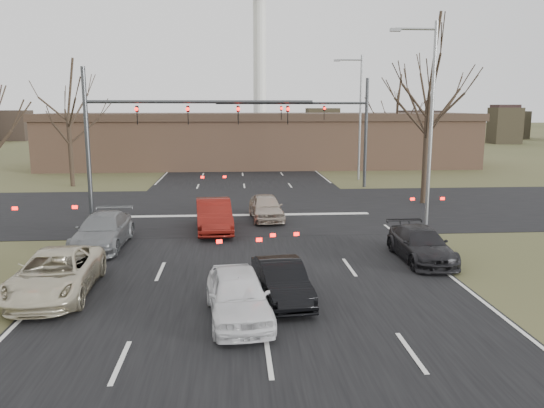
{
  "coord_description": "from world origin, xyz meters",
  "views": [
    {
      "loc": [
        -0.78,
        -15.82,
        5.95
      ],
      "look_at": [
        0.78,
        5.57,
        2.0
      ],
      "focal_mm": 35.0,
      "sensor_mm": 36.0,
      "label": 1
    }
  ],
  "objects_px": {
    "building": "(261,140)",
    "streetlight_right_near": "(428,114)",
    "car_charcoal_sedan": "(421,245)",
    "car_white_sedan": "(238,295)",
    "mast_arm_far": "(328,120)",
    "car_red_ahead": "(214,215)",
    "streetlight_right_far": "(358,111)",
    "car_grey_ahead": "(103,231)",
    "car_silver_ahead": "(266,207)",
    "mast_arm_near": "(149,123)",
    "car_silver_suv": "(55,274)",
    "car_black_hatch": "(282,281)"
  },
  "relations": [
    {
      "from": "building",
      "to": "streetlight_right_near",
      "type": "distance_m",
      "value": 28.97
    },
    {
      "from": "car_charcoal_sedan",
      "to": "car_white_sedan",
      "type": "bearing_deg",
      "value": -144.42
    },
    {
      "from": "mast_arm_far",
      "to": "streetlight_right_near",
      "type": "height_order",
      "value": "streetlight_right_near"
    },
    {
      "from": "building",
      "to": "car_charcoal_sedan",
      "type": "relative_size",
      "value": 9.74
    },
    {
      "from": "car_white_sedan",
      "to": "car_red_ahead",
      "type": "xyz_separation_m",
      "value": [
        -1.07,
        10.91,
        0.06
      ]
    },
    {
      "from": "streetlight_right_far",
      "to": "streetlight_right_near",
      "type": "bearing_deg",
      "value": -91.68
    },
    {
      "from": "car_white_sedan",
      "to": "car_charcoal_sedan",
      "type": "xyz_separation_m",
      "value": [
        7.2,
        5.33,
        -0.08
      ]
    },
    {
      "from": "building",
      "to": "car_white_sedan",
      "type": "xyz_separation_m",
      "value": [
        -2.7,
        -39.53,
        -1.96
      ]
    },
    {
      "from": "streetlight_right_near",
      "to": "car_white_sedan",
      "type": "distance_m",
      "value": 15.73
    },
    {
      "from": "streetlight_right_far",
      "to": "car_grey_ahead",
      "type": "height_order",
      "value": "streetlight_right_far"
    },
    {
      "from": "car_grey_ahead",
      "to": "car_silver_ahead",
      "type": "distance_m",
      "value": 8.91
    },
    {
      "from": "mast_arm_far",
      "to": "car_charcoal_sedan",
      "type": "distance_m",
      "value": 19.7
    },
    {
      "from": "mast_arm_near",
      "to": "car_silver_suv",
      "type": "bearing_deg",
      "value": -95.95
    },
    {
      "from": "car_silver_ahead",
      "to": "car_white_sedan",
      "type": "bearing_deg",
      "value": -101.01
    },
    {
      "from": "mast_arm_far",
      "to": "car_white_sedan",
      "type": "relative_size",
      "value": 2.67
    },
    {
      "from": "mast_arm_far",
      "to": "car_charcoal_sedan",
      "type": "bearing_deg",
      "value": -89.06
    },
    {
      "from": "building",
      "to": "car_white_sedan",
      "type": "relative_size",
      "value": 10.18
    },
    {
      "from": "car_white_sedan",
      "to": "mast_arm_near",
      "type": "bearing_deg",
      "value": 101.47
    },
    {
      "from": "mast_arm_near",
      "to": "car_grey_ahead",
      "type": "xyz_separation_m",
      "value": [
        -1.18,
        -6.26,
        -4.36
      ]
    },
    {
      "from": "car_charcoal_sedan",
      "to": "car_grey_ahead",
      "type": "distance_m",
      "value": 13.24
    },
    {
      "from": "mast_arm_far",
      "to": "car_black_hatch",
      "type": "distance_m",
      "value": 24.2
    },
    {
      "from": "car_silver_suv",
      "to": "car_silver_ahead",
      "type": "distance_m",
      "value": 13.26
    },
    {
      "from": "streetlight_right_near",
      "to": "car_charcoal_sedan",
      "type": "relative_size",
      "value": 2.3
    },
    {
      "from": "streetlight_right_far",
      "to": "car_silver_suv",
      "type": "xyz_separation_m",
      "value": [
        -15.82,
        -26.18,
        -4.88
      ]
    },
    {
      "from": "mast_arm_far",
      "to": "car_black_hatch",
      "type": "xyz_separation_m",
      "value": [
        -5.52,
        -23.15,
        -4.39
      ]
    },
    {
      "from": "car_silver_ahead",
      "to": "car_grey_ahead",
      "type": "bearing_deg",
      "value": -149.36
    },
    {
      "from": "building",
      "to": "car_charcoal_sedan",
      "type": "height_order",
      "value": "building"
    },
    {
      "from": "building",
      "to": "streetlight_right_far",
      "type": "height_order",
      "value": "streetlight_right_far"
    },
    {
      "from": "car_black_hatch",
      "to": "car_red_ahead",
      "type": "height_order",
      "value": "car_red_ahead"
    },
    {
      "from": "mast_arm_far",
      "to": "streetlight_right_near",
      "type": "bearing_deg",
      "value": -78.53
    },
    {
      "from": "mast_arm_far",
      "to": "car_silver_ahead",
      "type": "xyz_separation_m",
      "value": [
        -5.27,
        -11.18,
        -4.34
      ]
    },
    {
      "from": "mast_arm_far",
      "to": "building",
      "type": "bearing_deg",
      "value": 105.58
    },
    {
      "from": "car_black_hatch",
      "to": "streetlight_right_far",
      "type": "bearing_deg",
      "value": 64.76
    },
    {
      "from": "streetlight_right_near",
      "to": "car_silver_suv",
      "type": "xyz_separation_m",
      "value": [
        -15.32,
        -9.18,
        -4.88
      ]
    },
    {
      "from": "car_grey_ahead",
      "to": "car_silver_ahead",
      "type": "height_order",
      "value": "car_grey_ahead"
    },
    {
      "from": "streetlight_right_near",
      "to": "car_red_ahead",
      "type": "distance_m",
      "value": 11.65
    },
    {
      "from": "mast_arm_far",
      "to": "car_grey_ahead",
      "type": "distance_m",
      "value": 21.01
    },
    {
      "from": "streetlight_right_far",
      "to": "car_silver_ahead",
      "type": "bearing_deg",
      "value": -118.98
    },
    {
      "from": "car_silver_suv",
      "to": "car_white_sedan",
      "type": "bearing_deg",
      "value": -24.36
    },
    {
      "from": "mast_arm_near",
      "to": "car_red_ahead",
      "type": "relative_size",
      "value": 2.59
    },
    {
      "from": "streetlight_right_far",
      "to": "car_white_sedan",
      "type": "xyz_separation_m",
      "value": [
        -10.02,
        -28.53,
        -4.88
      ]
    },
    {
      "from": "car_black_hatch",
      "to": "car_red_ahead",
      "type": "distance_m",
      "value": 9.82
    },
    {
      "from": "mast_arm_near",
      "to": "streetlight_right_near",
      "type": "relative_size",
      "value": 1.21
    },
    {
      "from": "car_silver_ahead",
      "to": "car_charcoal_sedan",
      "type": "bearing_deg",
      "value": -59.26
    },
    {
      "from": "car_silver_suv",
      "to": "mast_arm_near",
      "type": "bearing_deg",
      "value": 81.8
    },
    {
      "from": "streetlight_right_near",
      "to": "building",
      "type": "bearing_deg",
      "value": 103.69
    },
    {
      "from": "streetlight_right_far",
      "to": "car_charcoal_sedan",
      "type": "bearing_deg",
      "value": -96.93
    },
    {
      "from": "mast_arm_far",
      "to": "car_white_sedan",
      "type": "distance_m",
      "value": 25.84
    },
    {
      "from": "streetlight_right_near",
      "to": "car_white_sedan",
      "type": "xyz_separation_m",
      "value": [
        -9.52,
        -11.53,
        -4.88
      ]
    },
    {
      "from": "car_grey_ahead",
      "to": "mast_arm_far",
      "type": "bearing_deg",
      "value": 53.38
    }
  ]
}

